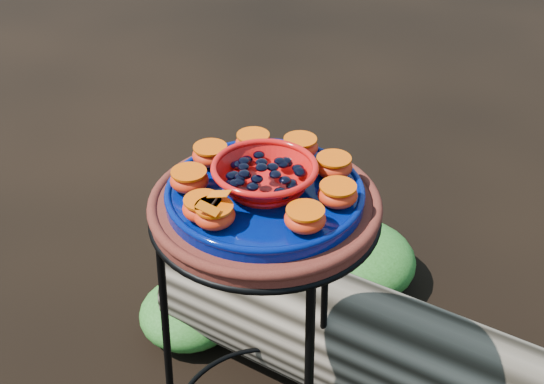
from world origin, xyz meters
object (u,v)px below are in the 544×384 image
Objects in this scene: plant_stand at (266,354)px; red_bowl at (265,177)px; terracotta_saucer at (265,207)px; cobalt_plate at (265,194)px.

red_bowl is at bearing 0.00° from plant_stand.
terracotta_saucer is (0.00, 0.00, 0.37)m from plant_stand.
cobalt_plate is (0.00, 0.00, 0.39)m from plant_stand.
plant_stand is 0.39m from cobalt_plate.
cobalt_plate is at bearing 0.00° from red_bowl.
cobalt_plate is 0.03m from red_bowl.
plant_stand is 0.43m from red_bowl.
red_bowl reaches higher than plant_stand.
plant_stand is 2.07× the size of cobalt_plate.
red_bowl is (0.00, 0.00, 0.06)m from terracotta_saucer.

